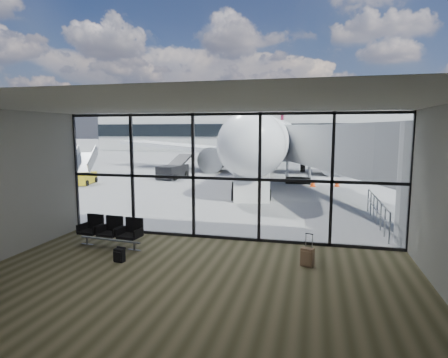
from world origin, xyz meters
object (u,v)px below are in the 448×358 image
at_px(suitcase, 307,257).
at_px(belt_loader, 173,171).
at_px(service_van, 250,180).
at_px(seating_row, 112,230).
at_px(backpack, 119,255).
at_px(mobile_stairs, 81,177).
at_px(airliner, 274,140).

xyz_separation_m(suitcase, belt_loader, (-11.09, 18.03, 0.34)).
bearing_deg(service_van, seating_row, -117.16).
bearing_deg(seating_row, belt_loader, 110.83).
bearing_deg(backpack, mobile_stairs, 136.48).
bearing_deg(belt_loader, service_van, -36.60).
xyz_separation_m(seating_row, backpack, (1.01, -1.35, -0.35)).
bearing_deg(mobile_stairs, backpack, -66.27).
relative_size(backpack, service_van, 0.09).
height_order(seating_row, belt_loader, belt_loader).
distance_m(suitcase, airliner, 27.04).
distance_m(service_van, mobile_stairs, 13.17).
xyz_separation_m(backpack, mobile_stairs, (-11.06, 14.33, 0.32)).
height_order(backpack, mobile_stairs, mobile_stairs).
relative_size(backpack, suitcase, 0.47).
bearing_deg(belt_loader, mobile_stairs, -132.96).
relative_size(suitcase, mobile_stairs, 0.28).
distance_m(suitcase, mobile_stairs, 21.24).
height_order(backpack, service_van, service_van).
relative_size(seating_row, backpack, 5.14).
distance_m(seating_row, service_van, 10.99).
xyz_separation_m(backpack, suitcase, (5.42, 0.94, 0.07)).
height_order(suitcase, airliner, airliner).
xyz_separation_m(backpack, service_van, (1.89, 11.94, 0.78)).
xyz_separation_m(suitcase, mobile_stairs, (-16.48, 13.39, 0.24)).
bearing_deg(airliner, seating_row, -97.55).
bearing_deg(belt_loader, seating_row, -68.86).
distance_m(suitcase, belt_loader, 21.17).
bearing_deg(mobile_stairs, service_van, -24.39).
height_order(seating_row, mobile_stairs, mobile_stairs).
bearing_deg(airliner, backpack, -95.19).
relative_size(seating_row, service_van, 0.48).
relative_size(backpack, airliner, 0.01).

